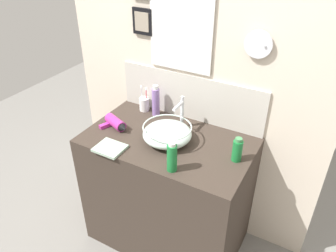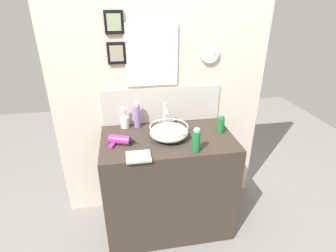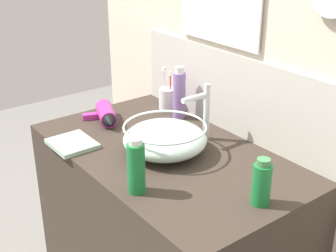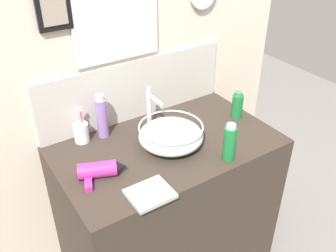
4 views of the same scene
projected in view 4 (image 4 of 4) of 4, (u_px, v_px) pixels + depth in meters
vanity_counter at (168, 212)px, 2.01m from camera, size 1.05×0.62×0.89m
back_panel at (129, 49)px, 1.81m from camera, size 1.83×0.09×2.50m
glass_bowl_sink at (171, 135)px, 1.73m from camera, size 0.30×0.30×0.11m
faucet at (151, 106)px, 1.82m from camera, size 0.02×0.13×0.22m
hair_drier at (101, 170)px, 1.55m from camera, size 0.21×0.14×0.07m
toothbrush_cup at (81, 132)px, 1.76m from camera, size 0.07×0.07×0.19m
lotion_bottle at (237, 105)px, 1.94m from camera, size 0.06×0.06×0.15m
spray_bottle at (229, 143)px, 1.63m from camera, size 0.06×0.06×0.18m
shampoo_bottle at (102, 117)px, 1.77m from camera, size 0.05×0.05×0.22m
hand_towel at (150, 194)px, 1.47m from camera, size 0.17×0.15×0.02m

